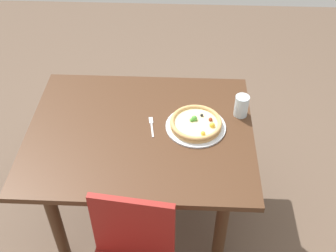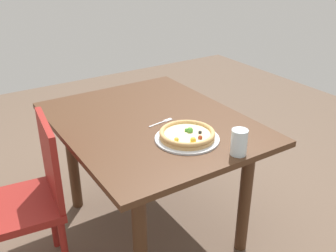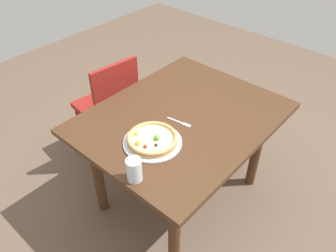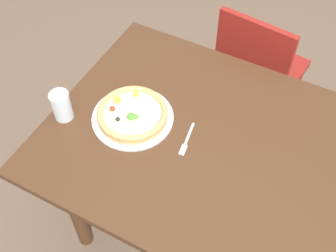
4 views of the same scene
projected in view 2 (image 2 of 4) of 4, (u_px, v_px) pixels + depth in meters
ground_plane at (153, 224)px, 2.51m from camera, size 6.00×6.00×0.00m
dining_table at (151, 138)px, 2.24m from camera, size 1.23×0.99×0.74m
chair_near at (31, 197)px, 1.94m from camera, size 0.44×0.44×0.90m
plate at (187, 139)px, 1.97m from camera, size 0.33×0.33×0.01m
pizza at (187, 134)px, 1.96m from camera, size 0.28×0.28×0.05m
fork at (162, 122)px, 2.16m from camera, size 0.04×0.17×0.00m
drinking_glass at (239, 142)px, 1.81m from camera, size 0.08×0.08×0.13m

